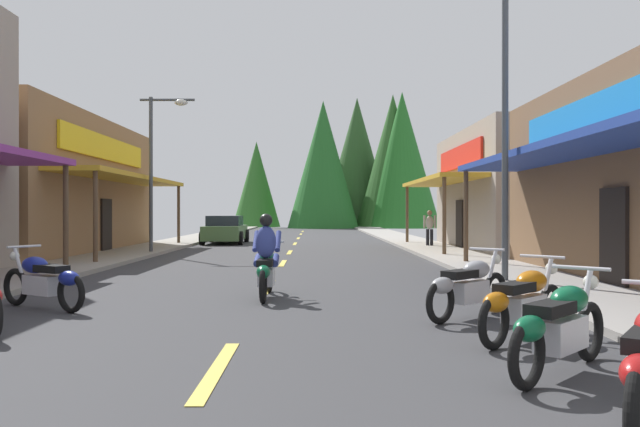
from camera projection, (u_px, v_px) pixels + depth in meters
name	position (u px, v px, depth m)	size (l,w,h in m)	color
ground	(288.00, 256.00, 22.91)	(9.45, 77.32, 0.10)	#38383A
sidewalk_left	(129.00, 253.00, 22.87)	(2.40, 77.32, 0.12)	gray
sidewalk_right	(447.00, 253.00, 22.96)	(2.40, 77.32, 0.12)	#9E9991
centerline_dashes	(290.00, 251.00, 25.01)	(0.16, 50.83, 0.01)	#E0C64C
storefront_left_far	(12.00, 186.00, 23.84)	(9.05, 12.85, 5.21)	olive
storefront_right_far	(535.00, 190.00, 25.96)	(8.22, 10.10, 5.00)	gray
streetlamp_left	(159.00, 151.00, 22.98)	(2.03, 0.30, 5.88)	#474C51
streetlamp_right	(492.00, 89.00, 13.37)	(2.03, 0.30, 6.64)	#474C51
motorcycle_parked_right_1	(560.00, 325.00, 6.05)	(1.56, 1.60, 1.04)	black
motorcycle_parked_right_2	(523.00, 301.00, 7.67)	(1.59, 1.58, 1.04)	black
motorcycle_parked_right_3	(468.00, 286.00, 9.29)	(1.62, 1.55, 1.04)	black
motorcycle_parked_left_3	(43.00, 280.00, 10.13)	(1.86, 1.24, 1.04)	black
rider_cruising_lead	(266.00, 263.00, 11.45)	(0.60, 2.14, 1.57)	black
pedestrian_browsing	(430.00, 226.00, 27.08)	(0.52, 0.40, 1.67)	black
parked_car_curbside	(225.00, 230.00, 31.05)	(2.09, 4.32, 1.40)	#4C723F
treeline_backdrop	(362.00, 166.00, 63.16)	(21.19, 13.03, 13.84)	#2F6323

